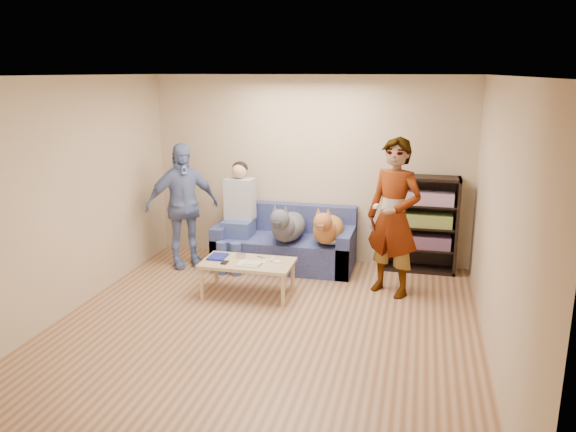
% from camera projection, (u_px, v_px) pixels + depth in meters
% --- Properties ---
extents(ground, '(5.00, 5.00, 0.00)m').
position_uv_depth(ground, '(261.00, 332.00, 5.86)').
color(ground, brown).
rests_on(ground, ground).
extents(ceiling, '(5.00, 5.00, 0.00)m').
position_uv_depth(ceiling, '(258.00, 76.00, 5.21)').
color(ceiling, white).
rests_on(ceiling, ground).
extents(wall_back, '(4.50, 0.00, 4.50)m').
position_uv_depth(wall_back, '(309.00, 170.00, 7.89)').
color(wall_back, tan).
rests_on(wall_back, ground).
extents(wall_front, '(4.50, 0.00, 4.50)m').
position_uv_depth(wall_front, '(136.00, 315.00, 3.18)').
color(wall_front, tan).
rests_on(wall_front, ground).
extents(wall_left, '(0.00, 5.00, 5.00)m').
position_uv_depth(wall_left, '(59.00, 200.00, 6.04)').
color(wall_left, tan).
rests_on(wall_left, ground).
extents(wall_right, '(0.00, 5.00, 5.00)m').
position_uv_depth(wall_right, '(501.00, 225.00, 5.03)').
color(wall_right, tan).
rests_on(wall_right, ground).
extents(blanket, '(0.44, 0.38, 0.15)m').
position_uv_depth(blanket, '(333.00, 238.00, 7.40)').
color(blanket, '#A5A5A9').
rests_on(blanket, sofa).
extents(person_standing_right, '(0.83, 0.73, 1.91)m').
position_uv_depth(person_standing_right, '(394.00, 218.00, 6.66)').
color(person_standing_right, gray).
rests_on(person_standing_right, ground).
extents(person_standing_left, '(1.04, 0.97, 1.72)m').
position_uv_depth(person_standing_left, '(182.00, 206.00, 7.67)').
color(person_standing_left, '#6E7EB1').
rests_on(person_standing_left, ground).
extents(held_controller, '(0.06, 0.13, 0.03)m').
position_uv_depth(held_controller, '(376.00, 206.00, 6.47)').
color(held_controller, silver).
rests_on(held_controller, person_standing_right).
extents(notebook_blue, '(0.20, 0.26, 0.03)m').
position_uv_depth(notebook_blue, '(218.00, 257.00, 6.88)').
color(notebook_blue, navy).
rests_on(notebook_blue, coffee_table).
extents(papers, '(0.26, 0.20, 0.02)m').
position_uv_depth(papers, '(249.00, 264.00, 6.64)').
color(papers, silver).
rests_on(papers, coffee_table).
extents(magazine, '(0.22, 0.17, 0.01)m').
position_uv_depth(magazine, '(252.00, 262.00, 6.65)').
color(magazine, beige).
rests_on(magazine, coffee_table).
extents(camera_silver, '(0.11, 0.06, 0.05)m').
position_uv_depth(camera_silver, '(241.00, 256.00, 6.88)').
color(camera_silver, '#B7B6BB').
rests_on(camera_silver, coffee_table).
extents(controller_a, '(0.04, 0.13, 0.03)m').
position_uv_depth(controller_a, '(272.00, 259.00, 6.78)').
color(controller_a, silver).
rests_on(controller_a, coffee_table).
extents(controller_b, '(0.09, 0.06, 0.03)m').
position_uv_depth(controller_b, '(277.00, 262.00, 6.68)').
color(controller_b, white).
rests_on(controller_b, coffee_table).
extents(headphone_cup_a, '(0.07, 0.07, 0.02)m').
position_uv_depth(headphone_cup_a, '(263.00, 263.00, 6.68)').
color(headphone_cup_a, white).
rests_on(headphone_cup_a, coffee_table).
extents(headphone_cup_b, '(0.07, 0.07, 0.02)m').
position_uv_depth(headphone_cup_b, '(265.00, 260.00, 6.76)').
color(headphone_cup_b, silver).
rests_on(headphone_cup_b, coffee_table).
extents(pen_orange, '(0.13, 0.06, 0.01)m').
position_uv_depth(pen_orange, '(242.00, 265.00, 6.60)').
color(pen_orange, orange).
rests_on(pen_orange, coffee_table).
extents(pen_black, '(0.13, 0.08, 0.01)m').
position_uv_depth(pen_black, '(261.00, 257.00, 6.89)').
color(pen_black, black).
rests_on(pen_black, coffee_table).
extents(wallet, '(0.07, 0.12, 0.02)m').
position_uv_depth(wallet, '(225.00, 262.00, 6.69)').
color(wallet, black).
rests_on(wallet, coffee_table).
extents(sofa, '(1.90, 0.85, 0.82)m').
position_uv_depth(sofa, '(286.00, 246.00, 7.82)').
color(sofa, '#515B93').
rests_on(sofa, ground).
extents(person_seated, '(0.40, 0.73, 1.47)m').
position_uv_depth(person_seated, '(238.00, 211.00, 7.72)').
color(person_seated, '#414F8F').
rests_on(person_seated, sofa).
extents(dog_gray, '(0.42, 1.25, 0.61)m').
position_uv_depth(dog_gray, '(287.00, 226.00, 7.48)').
color(dog_gray, '#53585F').
rests_on(dog_gray, sofa).
extents(dog_tan, '(0.40, 1.16, 0.57)m').
position_uv_depth(dog_tan, '(327.00, 229.00, 7.40)').
color(dog_tan, '#A76A33').
rests_on(dog_tan, sofa).
extents(coffee_table, '(1.10, 0.60, 0.42)m').
position_uv_depth(coffee_table, '(248.00, 265.00, 6.76)').
color(coffee_table, tan).
rests_on(coffee_table, ground).
extents(bookshelf, '(1.00, 0.34, 1.30)m').
position_uv_depth(bookshelf, '(420.00, 222.00, 7.54)').
color(bookshelf, black).
rests_on(bookshelf, ground).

